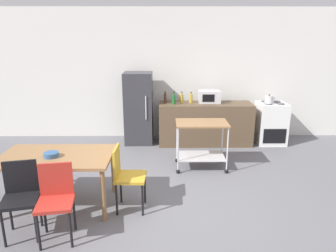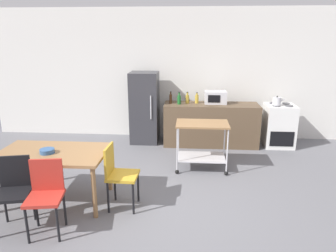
% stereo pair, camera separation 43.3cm
% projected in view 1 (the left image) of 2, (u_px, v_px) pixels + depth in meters
% --- Properties ---
extents(ground_plane, '(12.00, 12.00, 0.00)m').
position_uv_depth(ground_plane, '(163.00, 203.00, 4.45)').
color(ground_plane, slate).
extents(back_wall, '(8.40, 0.12, 2.90)m').
position_uv_depth(back_wall, '(164.00, 74.00, 7.13)').
color(back_wall, silver).
rests_on(back_wall, ground_plane).
extents(kitchen_counter, '(2.00, 0.64, 0.90)m').
position_uv_depth(kitchen_counter, '(205.00, 124.00, 6.84)').
color(kitchen_counter, brown).
rests_on(kitchen_counter, ground_plane).
extents(dining_table, '(1.50, 0.90, 0.75)m').
position_uv_depth(dining_table, '(56.00, 161.00, 4.23)').
color(dining_table, olive).
rests_on(dining_table, ground_plane).
extents(chair_red, '(0.46, 0.46, 0.89)m').
position_uv_depth(chair_red, '(56.00, 197.00, 3.58)').
color(chair_red, '#B72D23').
rests_on(chair_red, ground_plane).
extents(chair_mustard, '(0.41, 0.41, 0.89)m').
position_uv_depth(chair_mustard, '(126.00, 174.00, 4.18)').
color(chair_mustard, gold).
rests_on(chair_mustard, ground_plane).
extents(chair_black, '(0.48, 0.48, 0.89)m').
position_uv_depth(chair_black, '(21.00, 194.00, 3.65)').
color(chair_black, black).
rests_on(chair_black, ground_plane).
extents(stove_oven, '(0.60, 0.61, 0.92)m').
position_uv_depth(stove_oven, '(271.00, 123.00, 6.87)').
color(stove_oven, white).
rests_on(stove_oven, ground_plane).
extents(refrigerator, '(0.60, 0.63, 1.55)m').
position_uv_depth(refrigerator, '(139.00, 108.00, 6.83)').
color(refrigerator, '#333338').
rests_on(refrigerator, ground_plane).
extents(kitchen_cart, '(0.91, 0.57, 0.85)m').
position_uv_depth(kitchen_cart, '(201.00, 137.00, 5.51)').
color(kitchen_cart, olive).
rests_on(kitchen_cart, ground_plane).
extents(bottle_sesame_oil, '(0.06, 0.06, 0.26)m').
position_uv_depth(bottle_sesame_oil, '(165.00, 99.00, 6.67)').
color(bottle_sesame_oil, '#4C2D19').
rests_on(bottle_sesame_oil, kitchen_counter).
extents(bottle_vinegar, '(0.07, 0.07, 0.26)m').
position_uv_depth(bottle_vinegar, '(174.00, 99.00, 6.62)').
color(bottle_vinegar, '#1E6628').
rests_on(bottle_vinegar, kitchen_counter).
extents(bottle_sparkling_water, '(0.08, 0.08, 0.25)m').
position_uv_depth(bottle_sparkling_water, '(182.00, 99.00, 6.72)').
color(bottle_sparkling_water, gold).
rests_on(bottle_sparkling_water, kitchen_counter).
extents(bottle_olive_oil, '(0.08, 0.08, 0.23)m').
position_uv_depth(bottle_olive_oil, '(191.00, 98.00, 6.76)').
color(bottle_olive_oil, gold).
rests_on(bottle_olive_oil, kitchen_counter).
extents(microwave, '(0.46, 0.35, 0.26)m').
position_uv_depth(microwave, '(209.00, 97.00, 6.76)').
color(microwave, silver).
rests_on(microwave, kitchen_counter).
extents(fruit_bowl, '(0.20, 0.20, 0.06)m').
position_uv_depth(fruit_bowl, '(51.00, 155.00, 4.14)').
color(fruit_bowl, '#33598C').
rests_on(fruit_bowl, dining_table).
extents(kettle, '(0.24, 0.17, 0.19)m').
position_uv_depth(kettle, '(269.00, 99.00, 6.62)').
color(kettle, silver).
rests_on(kettle, stove_oven).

